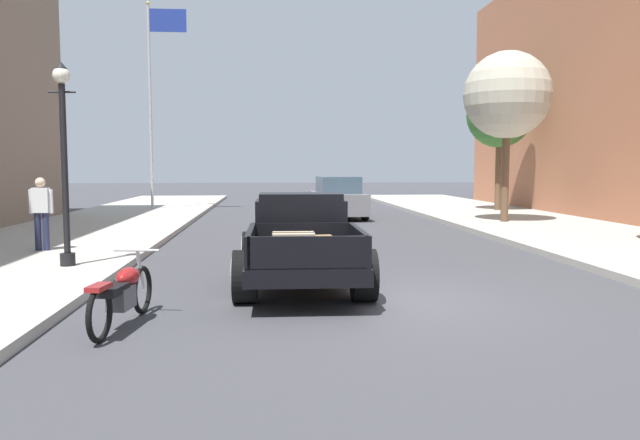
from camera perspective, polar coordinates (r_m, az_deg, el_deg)
name	(u,v)px	position (r m, az deg, el deg)	size (l,w,h in m)	color
ground_plane	(382,300)	(9.68, 5.68, -7.32)	(140.00, 140.00, 0.00)	#3D3D42
hotrod_truck_black	(301,240)	(10.96, -1.79, -1.86)	(2.24, 4.97, 1.58)	black
motorcycle_parked	(123,293)	(8.37, -17.62, -6.37)	(0.62, 2.11, 0.93)	black
car_background_grey	(338,199)	(24.73, 1.62, 1.95)	(2.08, 4.40, 1.65)	slate
pedestrian_sidewalk_left	(41,209)	(15.37, -24.16, 0.90)	(0.53, 0.22, 1.65)	#232847
street_lamp_near	(64,149)	(12.78, -22.39, 6.07)	(0.50, 0.32, 3.85)	black
flagpole	(155,83)	(29.35, -14.87, 12.04)	(1.74, 0.16, 9.16)	#B2B2B7
street_tree_second	(507,96)	(22.53, 16.77, 10.85)	(2.96, 2.96, 5.81)	brown
street_tree_third	(500,116)	(28.37, 16.11, 9.17)	(2.82, 2.82, 5.53)	brown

